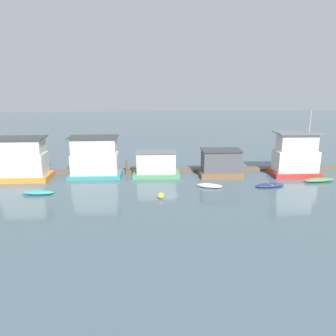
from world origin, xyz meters
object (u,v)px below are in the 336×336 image
(dinghy_navy, at_px, (270,185))
(mooring_post_near_left, at_px, (127,167))
(houseboat_brown, at_px, (221,163))
(mooring_post_far_right, at_px, (26,167))
(houseboat_green, at_px, (156,165))
(houseboat_orange, at_px, (23,160))
(dinghy_teal, at_px, (38,192))
(dinghy_green, at_px, (319,180))
(buoy_yellow, at_px, (161,196))
(houseboat_teal, at_px, (95,158))
(mooring_post_far_left, at_px, (216,167))
(dinghy_white, at_px, (210,186))
(houseboat_red, at_px, (296,157))

(dinghy_navy, bearing_deg, mooring_post_near_left, 158.65)
(houseboat_brown, height_order, dinghy_navy, houseboat_brown)
(mooring_post_far_right, bearing_deg, houseboat_green, -4.67)
(houseboat_orange, height_order, houseboat_green, houseboat_orange)
(dinghy_teal, xyz_separation_m, dinghy_green, (33.62, 2.88, 0.02))
(dinghy_navy, bearing_deg, buoy_yellow, -165.38)
(houseboat_green, xyz_separation_m, mooring_post_far_right, (-17.40, 1.42, -0.47))
(houseboat_teal, relative_size, dinghy_teal, 1.87)
(dinghy_teal, bearing_deg, mooring_post_far_left, 20.86)
(houseboat_teal, height_order, buoy_yellow, houseboat_teal)
(houseboat_green, distance_m, mooring_post_far_left, 8.48)
(houseboat_green, distance_m, dinghy_teal, 14.94)
(houseboat_orange, relative_size, buoy_yellow, 9.74)
(dinghy_green, bearing_deg, houseboat_brown, 163.60)
(houseboat_teal, distance_m, dinghy_white, 15.42)
(houseboat_green, distance_m, buoy_yellow, 8.94)
(houseboat_teal, height_order, dinghy_white, houseboat_teal)
(mooring_post_far_left, distance_m, buoy_yellow, 13.01)
(houseboat_green, xyz_separation_m, dinghy_white, (6.26, -5.23, -1.34))
(mooring_post_near_left, bearing_deg, mooring_post_far_left, 0.00)
(houseboat_orange, bearing_deg, houseboat_green, 2.09)
(houseboat_red, relative_size, mooring_post_near_left, 4.47)
(houseboat_green, height_order, dinghy_teal, houseboat_green)
(dinghy_navy, relative_size, dinghy_green, 0.94)
(dinghy_white, distance_m, buoy_yellow, 6.95)
(dinghy_teal, distance_m, dinghy_navy, 26.81)
(houseboat_orange, height_order, houseboat_brown, houseboat_orange)
(mooring_post_far_left, bearing_deg, buoy_yellow, -127.81)
(houseboat_orange, distance_m, mooring_post_far_left, 25.38)
(houseboat_teal, xyz_separation_m, mooring_post_far_left, (16.31, 1.25, -1.83))
(buoy_yellow, bearing_deg, houseboat_red, 23.84)
(buoy_yellow, bearing_deg, dinghy_navy, 14.62)
(houseboat_green, xyz_separation_m, dinghy_navy, (13.52, -5.42, -1.36))
(dinghy_navy, bearing_deg, mooring_post_far_right, 167.53)
(houseboat_red, height_order, dinghy_navy, houseboat_red)
(mooring_post_far_left, bearing_deg, mooring_post_near_left, 180.00)
(houseboat_brown, relative_size, mooring_post_far_right, 2.59)
(buoy_yellow, bearing_deg, dinghy_teal, 171.35)
(houseboat_brown, relative_size, mooring_post_far_left, 4.16)
(houseboat_brown, distance_m, dinghy_white, 5.52)
(houseboat_green, height_order, buoy_yellow, houseboat_green)
(mooring_post_far_left, bearing_deg, houseboat_brown, -82.52)
(buoy_yellow, bearing_deg, mooring_post_far_right, 149.91)
(houseboat_green, relative_size, dinghy_green, 1.45)
(houseboat_teal, xyz_separation_m, dinghy_teal, (-5.24, -6.96, -2.25))
(houseboat_brown, bearing_deg, mooring_post_far_left, 97.48)
(houseboat_orange, xyz_separation_m, houseboat_brown, (25.47, 0.19, -0.80))
(dinghy_teal, relative_size, mooring_post_far_left, 2.73)
(dinghy_green, xyz_separation_m, mooring_post_far_right, (-37.78, 5.33, 0.80))
(mooring_post_near_left, xyz_separation_m, buoy_yellow, (4.31, -10.28, -0.62))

